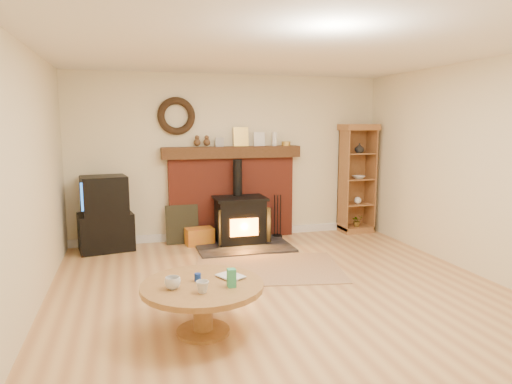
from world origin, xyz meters
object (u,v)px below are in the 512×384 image
object	(u,v)px
wood_stove	(240,221)
coffee_table	(202,293)
tv_unit	(105,215)
curio_cabinet	(356,178)

from	to	relation	value
wood_stove	coffee_table	world-z (taller)	wood_stove
coffee_table	tv_unit	bearing A→B (deg)	107.16
coffee_table	curio_cabinet	bearing A→B (deg)	44.83
wood_stove	tv_unit	size ratio (longest dim) A/B	1.28
wood_stove	curio_cabinet	distance (m)	2.19
wood_stove	curio_cabinet	xyz separation A→B (m)	(2.09, 0.28, 0.56)
wood_stove	curio_cabinet	world-z (taller)	curio_cabinet
tv_unit	coffee_table	bearing A→B (deg)	-72.84
tv_unit	wood_stove	bearing A→B (deg)	-5.64
tv_unit	curio_cabinet	xyz separation A→B (m)	(4.07, 0.08, 0.39)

